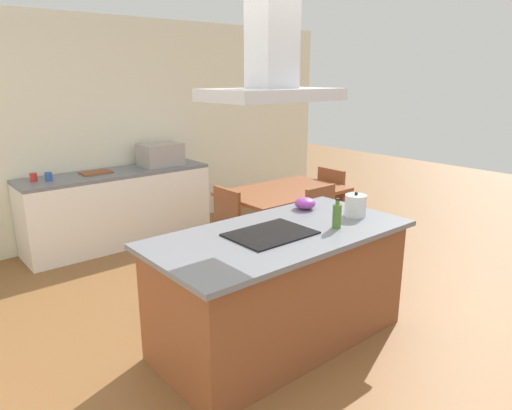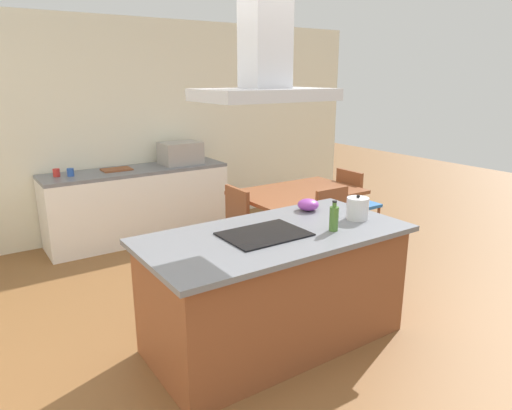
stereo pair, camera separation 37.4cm
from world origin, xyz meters
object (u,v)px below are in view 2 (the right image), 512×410
range_hood (265,61)px  cooktop (264,234)px  cutting_board (117,169)px  chair_facing_island (338,226)px  coffee_mug_blue (70,172)px  coffee_mug_red (56,173)px  tea_kettle (358,208)px  mixing_bowl (308,205)px  olive_oil_bottle (334,218)px  chair_at_left_end (229,225)px  countertop_microwave (180,153)px  chair_at_right_end (354,200)px  dining_table (298,198)px

range_hood → cooktop: bearing=180.0°
cutting_board → chair_facing_island: bearing=-55.1°
coffee_mug_blue → range_hood: range_hood is taller
coffee_mug_red → tea_kettle: bearing=-61.4°
cooktop → coffee_mug_red: size_ratio=6.67×
tea_kettle → coffee_mug_blue: size_ratio=2.53×
mixing_bowl → coffee_mug_blue: mixing_bowl is taller
olive_oil_bottle → chair_at_left_end: size_ratio=0.26×
range_hood → coffee_mug_red: bearing=105.5°
coffee_mug_blue → chair_facing_island: size_ratio=0.10×
coffee_mug_red → range_hood: 3.27m
countertop_microwave → chair_facing_island: 2.36m
tea_kettle → mixing_bowl: tea_kettle is taller
mixing_bowl → chair_at_right_end: 2.02m
chair_at_right_end → chair_at_left_end: same height
chair_at_left_end → range_hood: 2.16m
mixing_bowl → countertop_microwave: (0.02, 2.57, 0.09)m
chair_at_left_end → range_hood: range_hood is taller
coffee_mug_blue → mixing_bowl: bearing=-62.3°
cutting_board → chair_at_right_end: bearing=-32.4°
mixing_bowl → dining_table: (0.75, 1.06, -0.28)m
chair_facing_island → cooktop: bearing=-153.8°
cutting_board → range_hood: bearing=-87.3°
tea_kettle → chair_at_left_end: (-0.34, 1.46, -0.48)m
tea_kettle → range_hood: bearing=173.1°
mixing_bowl → olive_oil_bottle: bearing=-110.1°
dining_table → chair_at_left_end: bearing=-180.0°
coffee_mug_red → cutting_board: size_ratio=0.26×
tea_kettle → olive_oil_bottle: size_ratio=0.99×
chair_at_right_end → chair_facing_island: bearing=-144.0°
chair_at_right_end → range_hood: range_hood is taller
coffee_mug_red → chair_facing_island: 3.20m
coffee_mug_blue → range_hood: (0.68, -2.88, 1.16)m
olive_oil_bottle → cutting_board: (-0.62, 3.14, -0.09)m
chair_at_right_end → range_hood: bearing=-149.7°
countertop_microwave → coffee_mug_red: size_ratio=5.56×
mixing_bowl → coffee_mug_red: 3.04m
cooktop → chair_facing_island: (1.42, 0.70, -0.40)m
tea_kettle → mixing_bowl: 0.44m
dining_table → range_hood: size_ratio=1.56×
coffee_mug_blue → dining_table: bearing=-35.9°
tea_kettle → cutting_board: 3.19m
cooktop → cutting_board: 2.93m
tea_kettle → coffee_mug_red: 3.47m
olive_oil_bottle → mixing_bowl: olive_oil_bottle is taller
range_hood → chair_at_right_end: bearing=30.3°
olive_oil_bottle → chair_facing_island: bearing=44.1°
chair_at_right_end → cutting_board: bearing=147.6°
chair_facing_island → countertop_microwave: bearing=108.5°
countertop_microwave → coffee_mug_blue: size_ratio=5.56×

